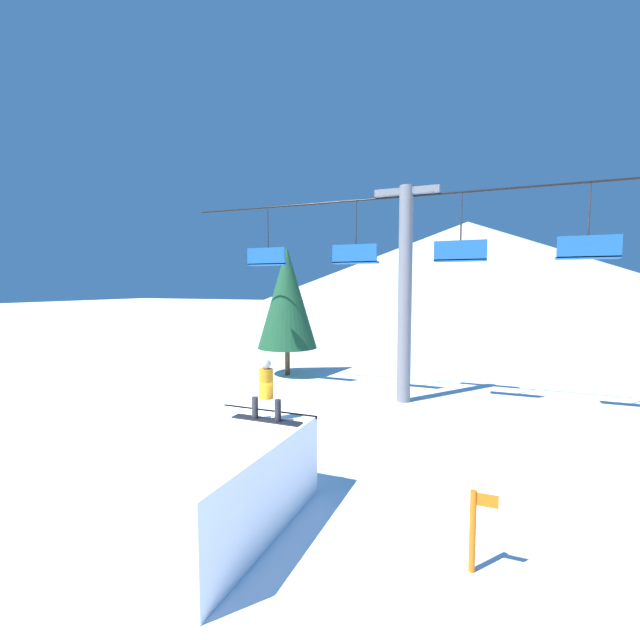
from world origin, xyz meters
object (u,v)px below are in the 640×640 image
at_px(snowboarder, 266,391).
at_px(trail_marker, 474,528).
at_px(pine_tree_near, 287,298).
at_px(snow_ramp, 216,484).

height_order(snowboarder, trail_marker, snowboarder).
bearing_deg(trail_marker, pine_tree_near, 127.59).
relative_size(snow_ramp, pine_tree_near, 0.62).
distance_m(snow_ramp, trail_marker, 4.46).
distance_m(snowboarder, trail_marker, 4.47).
bearing_deg(pine_tree_near, snow_ramp, -68.78).
bearing_deg(pine_tree_near, trail_marker, -52.41).
xyz_separation_m(pine_tree_near, trail_marker, (9.33, -12.13, -3.17)).
relative_size(snowboarder, pine_tree_near, 0.24).
bearing_deg(snowboarder, snow_ramp, -104.29).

